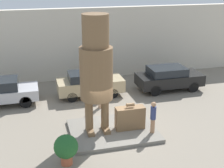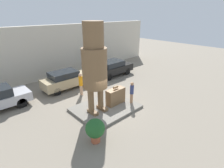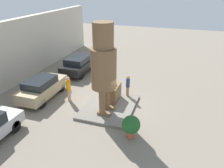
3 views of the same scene
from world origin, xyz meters
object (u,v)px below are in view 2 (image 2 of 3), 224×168
(giant_suitcase, at_px, (116,96))
(tourist, at_px, (132,92))
(parked_car_tan, at_px, (66,79))
(statue_figure, at_px, (94,62))
(parked_car_black, at_px, (113,68))
(worker_hivis, at_px, (81,83))
(planter_pot, at_px, (95,129))

(giant_suitcase, height_order, tourist, tourist)
(parked_car_tan, bearing_deg, statue_figure, -96.94)
(giant_suitcase, height_order, parked_car_tan, parked_car_tan)
(parked_car_black, distance_m, worker_hivis, 5.34)
(parked_car_tan, xyz_separation_m, worker_hivis, (0.21, -2.01, 0.18))
(giant_suitcase, relative_size, tourist, 0.90)
(parked_car_black, bearing_deg, giant_suitcase, -131.39)
(statue_figure, bearing_deg, giant_suitcase, -6.20)
(parked_car_black, distance_m, planter_pot, 10.25)
(giant_suitcase, bearing_deg, tourist, -36.77)
(planter_pot, bearing_deg, worker_hivis, 63.31)
(worker_hivis, bearing_deg, statue_figure, -105.46)
(statue_figure, xyz_separation_m, worker_hivis, (0.82, 2.96, -2.44))
(parked_car_tan, bearing_deg, worker_hivis, -83.95)
(statue_figure, relative_size, worker_hivis, 3.05)
(parked_car_black, bearing_deg, worker_hivis, -161.29)
(tourist, height_order, parked_car_tan, tourist)
(tourist, relative_size, parked_car_tan, 0.38)
(statue_figure, height_order, tourist, statue_figure)
(planter_pot, relative_size, worker_hivis, 0.72)
(planter_pot, bearing_deg, giant_suitcase, 30.66)
(worker_hivis, bearing_deg, giant_suitcase, -75.96)
(tourist, bearing_deg, giant_suitcase, 143.23)
(parked_car_tan, xyz_separation_m, planter_pot, (-2.36, -7.14, -0.06))
(tourist, bearing_deg, planter_pot, -163.00)
(tourist, bearing_deg, parked_car_black, 58.77)
(statue_figure, xyz_separation_m, giant_suitcase, (1.60, -0.17, -2.71))
(statue_figure, height_order, worker_hivis, statue_figure)
(statue_figure, relative_size, parked_car_black, 1.30)
(parked_car_black, xyz_separation_m, planter_pot, (-7.63, -6.84, -0.08))
(tourist, distance_m, parked_car_black, 6.47)
(tourist, bearing_deg, worker_hivis, 114.00)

